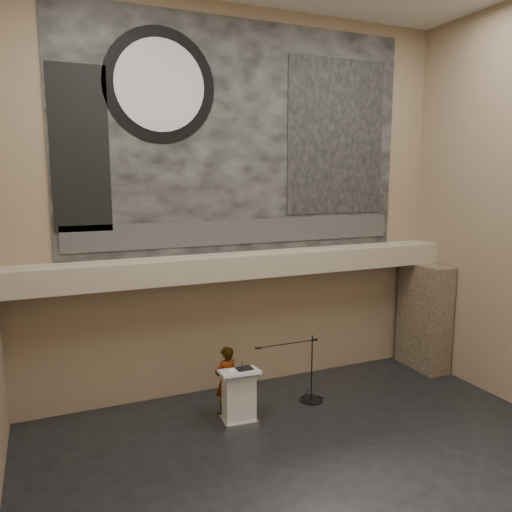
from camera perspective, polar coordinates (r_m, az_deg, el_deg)
name	(u,v)px	position (r m, az deg, el deg)	size (l,w,h in m)	color
floor	(332,474)	(9.11, 8.69, -23.45)	(10.00, 10.00, 0.00)	black
wall_back	(242,205)	(11.28, -1.61, 5.87)	(10.00, 0.02, 8.50)	#8A7958
soffit	(249,264)	(11.06, -0.82, -0.98)	(10.00, 0.80, 0.50)	gray
sprinkler_left	(179,283)	(10.57, -8.76, -3.10)	(0.04, 0.04, 0.06)	#B2893D
sprinkler_right	(324,271)	(11.91, 7.76, -1.70)	(0.04, 0.04, 0.06)	#B2893D
banner	(242,139)	(11.26, -1.59, 13.24)	(8.00, 0.05, 5.00)	black
banner_text_strip	(243,232)	(11.27, -1.47, 2.80)	(7.76, 0.02, 0.55)	#303030
banner_clock_rim	(160,85)	(10.81, -10.92, 18.60)	(2.30, 2.30, 0.02)	black
banner_clock_face	(160,85)	(10.80, -10.90, 18.62)	(1.84, 1.84, 0.02)	silver
banner_building_print	(337,137)	(12.32, 9.20, 13.24)	(2.60, 0.02, 3.60)	black
banner_brick_print	(80,149)	(10.44, -19.48, 11.41)	(1.10, 0.02, 3.20)	black
stone_pier	(424,316)	(13.51, 18.65, -6.56)	(0.60, 1.40, 2.70)	#473A2C
lectern	(239,396)	(10.33, -1.97, -15.72)	(0.81, 0.61, 1.14)	silver
binder	(244,369)	(10.12, -1.32, -12.76)	(0.30, 0.24, 0.04)	black
papers	(235,372)	(10.03, -2.39, -13.07)	(0.21, 0.29, 0.01)	white
speaker_person	(226,381)	(10.58, -3.42, -14.04)	(0.53, 0.35, 1.46)	silver
mic_stand	(309,391)	(11.40, 6.11, -15.08)	(1.60, 0.52, 1.49)	black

